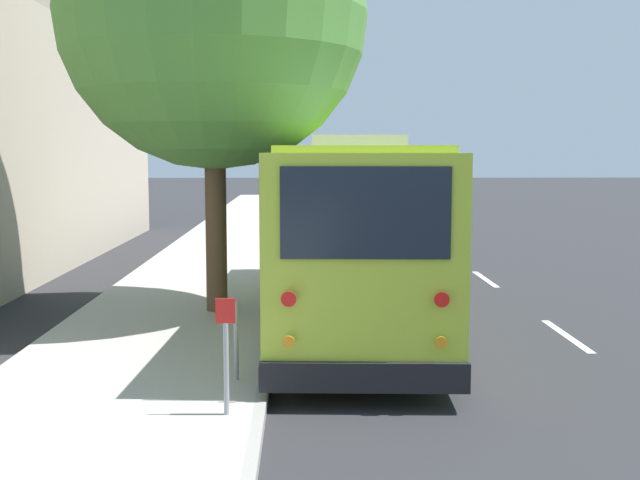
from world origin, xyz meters
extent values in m
plane|color=#28282B|center=(0.00, 0.00, 0.00)|extent=(160.00, 160.00, 0.00)
cube|color=#A3A099|center=(0.00, 3.31, 0.07)|extent=(80.00, 3.60, 0.15)
cube|color=gray|center=(0.00, 1.44, 0.07)|extent=(80.00, 0.14, 0.15)
cube|color=#ADC633|center=(-0.06, -0.02, 1.66)|extent=(10.64, 2.92, 2.81)
cube|color=black|center=(-0.06, -0.02, 0.40)|extent=(10.70, 2.97, 0.28)
cube|color=black|center=(-0.06, -0.02, 2.28)|extent=(9.78, 2.97, 1.34)
cube|color=black|center=(5.24, -0.25, 2.28)|extent=(0.13, 2.15, 1.41)
cube|color=black|center=(-5.35, 0.22, 2.38)|extent=(0.12, 1.97, 1.07)
cube|color=black|center=(5.24, -0.25, 2.93)|extent=(0.12, 1.77, 0.22)
cube|color=#ADC633|center=(-0.06, -0.02, 3.11)|extent=(9.99, 2.66, 0.10)
cube|color=silver|center=(-1.94, 0.06, 3.23)|extent=(2.00, 1.48, 0.20)
cube|color=black|center=(5.26, -0.25, 0.44)|extent=(0.21, 2.48, 0.36)
cube|color=black|center=(-5.38, 0.22, 0.44)|extent=(0.21, 2.48, 0.36)
cylinder|color=red|center=(-5.39, 1.10, 1.38)|extent=(0.04, 0.18, 0.18)
cylinder|color=orange|center=(-5.39, 1.10, 0.87)|extent=(0.04, 0.14, 0.14)
cylinder|color=red|center=(-5.47, -0.67, 1.38)|extent=(0.04, 0.18, 0.18)
cylinder|color=orange|center=(-5.47, -0.67, 0.87)|extent=(0.04, 0.14, 0.14)
cube|color=white|center=(5.35, 0.57, 0.61)|extent=(0.05, 0.32, 0.18)
cube|color=white|center=(5.28, -1.08, 0.61)|extent=(0.05, 0.32, 0.18)
cube|color=black|center=(4.95, 1.15, 2.54)|extent=(0.06, 0.10, 0.24)
cylinder|color=black|center=(3.11, 0.92, 0.47)|extent=(0.94, 0.34, 0.93)
cylinder|color=slate|center=(3.11, 0.92, 0.47)|extent=(0.43, 0.34, 0.42)
cylinder|color=black|center=(3.01, -1.23, 0.47)|extent=(0.94, 0.34, 0.93)
cylinder|color=slate|center=(3.01, -1.23, 0.47)|extent=(0.43, 0.34, 0.42)
cylinder|color=black|center=(-2.96, 1.19, 0.47)|extent=(0.94, 0.34, 0.93)
cylinder|color=slate|center=(-2.96, 1.19, 0.47)|extent=(0.43, 0.34, 0.42)
cylinder|color=black|center=(-3.06, -0.96, 0.47)|extent=(0.94, 0.34, 0.93)
cylinder|color=slate|center=(-3.06, -0.96, 0.47)|extent=(0.43, 0.34, 0.42)
cube|color=slate|center=(11.68, 0.23, 0.49)|extent=(4.54, 1.83, 0.65)
cube|color=black|center=(11.57, 0.24, 1.05)|extent=(2.17, 1.54, 0.48)
cube|color=slate|center=(11.57, 0.24, 1.29)|extent=(2.08, 1.50, 0.05)
cube|color=black|center=(13.96, 0.18, 0.27)|extent=(0.12, 1.67, 0.20)
cube|color=black|center=(9.41, 0.29, 0.27)|extent=(0.12, 1.67, 0.20)
cylinder|color=black|center=(13.12, 0.99, 0.33)|extent=(0.67, 0.22, 0.66)
cylinder|color=slate|center=(13.12, 0.99, 0.33)|extent=(0.30, 0.23, 0.30)
cylinder|color=black|center=(13.09, -0.59, 0.33)|extent=(0.67, 0.22, 0.66)
cylinder|color=slate|center=(13.09, -0.59, 0.33)|extent=(0.30, 0.23, 0.30)
cylinder|color=black|center=(10.28, 1.05, 0.33)|extent=(0.67, 0.22, 0.66)
cylinder|color=slate|center=(10.28, 1.05, 0.33)|extent=(0.30, 0.23, 0.30)
cylinder|color=black|center=(10.24, -0.52, 0.33)|extent=(0.67, 0.22, 0.66)
cylinder|color=slate|center=(10.24, -0.52, 0.33)|extent=(0.30, 0.23, 0.30)
cube|color=tan|center=(18.95, 0.30, 0.45)|extent=(4.28, 2.06, 0.60)
cube|color=black|center=(18.84, 0.29, 0.99)|extent=(2.08, 1.65, 0.48)
cube|color=tan|center=(18.84, 0.29, 1.23)|extent=(2.00, 1.61, 0.05)
cube|color=black|center=(21.04, 0.47, 0.25)|extent=(0.22, 1.68, 0.20)
cube|color=black|center=(16.86, 0.13, 0.25)|extent=(0.22, 1.68, 0.20)
cylinder|color=black|center=(20.19, 1.20, 0.30)|extent=(0.62, 0.25, 0.60)
cylinder|color=slate|center=(20.19, 1.20, 0.30)|extent=(0.29, 0.24, 0.27)
cylinder|color=black|center=(20.32, -0.38, 0.30)|extent=(0.62, 0.25, 0.60)
cylinder|color=slate|center=(20.32, -0.38, 0.30)|extent=(0.29, 0.24, 0.27)
cylinder|color=black|center=(17.58, 0.98, 0.30)|extent=(0.62, 0.25, 0.60)
cylinder|color=slate|center=(17.58, 0.98, 0.30)|extent=(0.29, 0.24, 0.27)
cylinder|color=black|center=(17.71, -0.59, 0.30)|extent=(0.62, 0.25, 0.60)
cylinder|color=slate|center=(17.71, -0.59, 0.30)|extent=(0.29, 0.24, 0.27)
cylinder|color=brown|center=(0.14, 2.53, 1.87)|extent=(0.39, 0.39, 3.43)
sphere|color=#4C8438|center=(0.14, 2.53, 5.52)|extent=(5.54, 5.54, 5.54)
cylinder|color=gray|center=(-5.82, 1.80, 0.67)|extent=(0.06, 0.06, 1.04)
cube|color=red|center=(-5.82, 1.80, 1.33)|extent=(0.02, 0.22, 0.28)
cylinder|color=gray|center=(-4.45, 1.80, 0.66)|extent=(0.06, 0.06, 1.02)
cube|color=silver|center=(-1.44, -3.50, 0.00)|extent=(2.40, 0.14, 0.01)
cube|color=silver|center=(4.56, -3.50, 0.00)|extent=(2.40, 0.14, 0.01)
camera|label=1|loc=(-14.55, 0.95, 3.08)|focal=45.00mm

